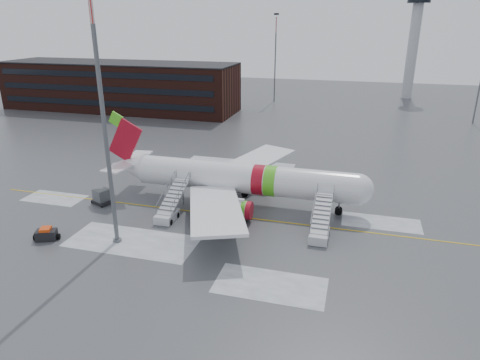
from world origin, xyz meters
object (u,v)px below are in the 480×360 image
(pushback_tug, at_px, (234,213))
(baggage_tractor, at_px, (46,235))
(airliner, at_px, (237,178))
(airstair_aft, at_px, (169,210))
(uld_container, at_px, (102,197))
(airstair_fwd, at_px, (320,228))
(light_mast_near, at_px, (103,109))

(pushback_tug, height_order, baggage_tractor, pushback_tug)
(airliner, relative_size, baggage_tractor, 12.12)
(airstair_aft, relative_size, pushback_tug, 2.18)
(airliner, distance_m, uld_container, 17.71)
(baggage_tractor, bearing_deg, airstair_fwd, 16.80)
(airliner, bearing_deg, airstair_fwd, -30.02)
(airliner, relative_size, light_mast_near, 1.26)
(pushback_tug, bearing_deg, airstair_aft, -167.37)
(airstair_fwd, relative_size, pushback_tug, 2.18)
(airstair_aft, bearing_deg, light_mast_near, -113.74)
(airliner, xyz_separation_m, pushback_tug, (0.98, -4.84, -2.61))
(airstair_aft, height_order, uld_container, airstair_aft)
(airliner, bearing_deg, baggage_tractor, -138.60)
(uld_container, bearing_deg, airstair_aft, -9.07)
(airstair_fwd, height_order, baggage_tractor, airstair_fwd)
(uld_container, bearing_deg, light_mast_near, -49.73)
(airstair_aft, relative_size, light_mast_near, 0.28)
(airstair_fwd, height_order, airstair_aft, same)
(airliner, height_order, airstair_aft, airliner)
(airstair_aft, bearing_deg, pushback_tug, 12.63)
(pushback_tug, xyz_separation_m, light_mast_near, (-10.59, -8.58, 13.51))
(airstair_aft, bearing_deg, airstair_fwd, 0.00)
(uld_container, bearing_deg, baggage_tractor, -91.89)
(airstair_fwd, xyz_separation_m, baggage_tractor, (-28.49, -8.60, -0.46))
(airstair_aft, bearing_deg, baggage_tractor, -140.91)
(pushback_tug, relative_size, light_mast_near, 0.13)
(airliner, bearing_deg, light_mast_near, -125.60)
(airstair_aft, height_order, light_mast_near, light_mast_near)
(uld_container, relative_size, light_mast_near, 0.11)
(airstair_aft, distance_m, baggage_tractor, 13.65)
(airstair_aft, height_order, pushback_tug, airstair_aft)
(pushback_tug, relative_size, baggage_tractor, 1.22)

